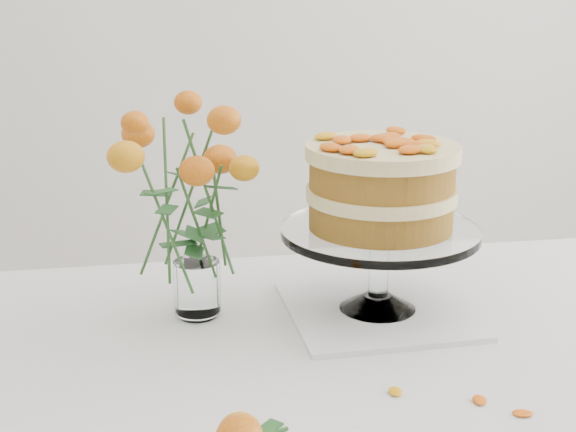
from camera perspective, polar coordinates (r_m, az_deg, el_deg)
name	(u,v)px	position (r m, az deg, el deg)	size (l,w,h in m)	color
table	(451,402)	(1.24, 11.51, -12.84)	(1.43, 0.93, 0.76)	tan
napkin	(377,310)	(1.32, 6.36, -6.69)	(0.29, 0.29, 0.01)	white
cake_stand	(381,196)	(1.25, 6.64, 1.45)	(0.31, 0.31, 0.28)	white
rose_vase	(194,185)	(1.24, -6.73, 2.20)	(0.27, 0.27, 0.37)	white
loose_rose_near	(240,431)	(0.96, -3.44, -15.05)	(0.09, 0.05, 0.04)	#ECA414
stray_petal_a	(395,392)	(1.08, 7.64, -12.28)	(0.03, 0.02, 0.00)	#ECA10E
stray_petal_b	(479,400)	(1.08, 13.46, -12.63)	(0.03, 0.02, 0.00)	#ECA10E
stray_petal_c	(523,414)	(1.07, 16.34, -13.33)	(0.03, 0.02, 0.00)	#ECA10E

